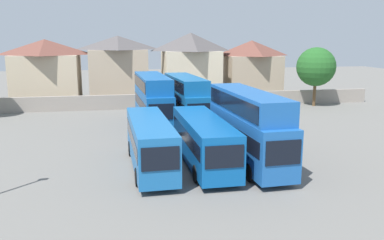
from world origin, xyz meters
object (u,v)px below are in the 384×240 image
Objects in this scene: bus_3 at (248,124)px; house_terrace_centre at (119,68)px; house_terrace_far_right at (251,68)px; bus_1 at (150,141)px; house_terrace_left at (46,71)px; bus_5 at (186,98)px; bus_4 at (153,97)px; bus_2 at (203,139)px; house_terrace_right at (191,66)px; tree_behind_wall at (316,67)px.

house_terrace_centre is at bearing -167.79° from bus_3.
house_terrace_far_right is (11.07, 32.09, 1.37)m from bus_3.
house_terrace_left is at bearing -161.45° from bus_1.
house_terrace_left is at bearing -140.66° from bus_5.
house_terrace_centre is (-3.17, 17.39, 1.74)m from bus_4.
house_terrace_right is (4.76, 30.65, 2.90)m from bus_2.
tree_behind_wall is at bearing 110.50° from bus_5.
house_terrace_left is (-12.68, 16.61, 1.51)m from bus_4.
bus_1 is 31.90m from house_terrace_right.
tree_behind_wall reaches higher than bus_3.
bus_3 reaches higher than bus_2.
tree_behind_wall is at bearing -62.72° from house_terrace_far_right.
house_terrace_left is at bearing -179.93° from house_terrace_right.
house_terrace_centre reaches higher than bus_4.
house_terrace_right is 1.13× the size of house_terrace_far_right.
house_terrace_left reaches higher than bus_3.
house_terrace_left is at bearing -177.64° from house_terrace_far_right.
bus_5 is at bearing 159.06° from bus_1.
house_terrace_left reaches higher than bus_2.
bus_5 is at bearing -174.50° from bus_3.
bus_5 reaches higher than bus_2.
house_terrace_centre is at bearing 158.66° from tree_behind_wall.
house_terrace_far_right is at bearing 1.24° from house_terrace_centre.
tree_behind_wall is at bearing 137.83° from bus_2.
tree_behind_wall reaches higher than bus_1.
bus_3 is at bearing -75.08° from house_terrace_centre.
bus_2 is 0.99× the size of bus_4.
house_terrace_centre reaches higher than bus_1.
bus_2 is (3.66, -0.02, -0.03)m from bus_1.
bus_1 is 1.18× the size of house_terrace_centre.
bus_5 is 19.07m from house_terrace_centre.
bus_2 is at bearing -113.99° from house_terrace_far_right.
bus_2 is 3.25m from bus_3.
bus_1 is 1.13× the size of house_terrace_right.
bus_2 is at bearing 88.13° from bus_1.
house_terrace_far_right reaches higher than bus_1.
house_terrace_far_right reaches higher than bus_2.
bus_5 is (-1.99, 13.81, -0.12)m from bus_3.
bus_5 is 1.11× the size of house_terrace_right.
house_terrace_centre is 26.53m from tree_behind_wall.
tree_behind_wall is at bearing 107.09° from bus_4.
house_terrace_right is 17.10m from tree_behind_wall.
house_terrace_right is (6.94, 16.64, 1.97)m from bus_4.
bus_4 is 1.23× the size of house_terrace_left.
house_terrace_centre is at bearing 175.76° from house_terrace_right.
house_terrace_right reaches higher than bus_3.
house_terrace_right is at bearing 0.07° from house_terrace_left.
bus_4 is at bearing -160.24° from tree_behind_wall.
house_terrace_right is 1.25× the size of tree_behind_wall.
house_terrace_centre reaches higher than bus_5.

